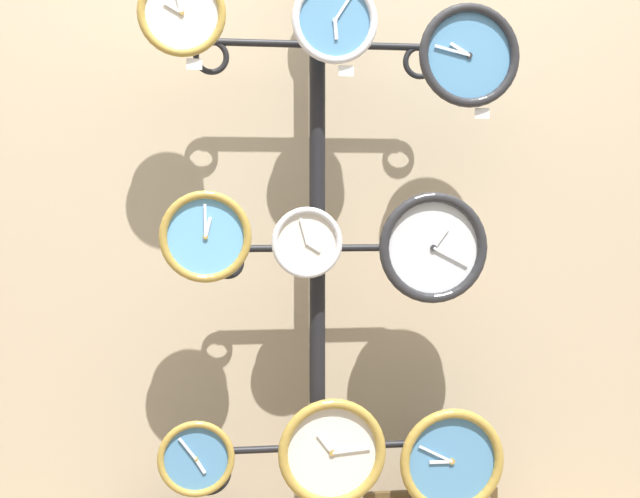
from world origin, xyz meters
TOP-DOWN VIEW (x-y plane):
  - shop_wall at (0.00, 0.57)m, footprint 4.40×0.04m
  - display_stand at (0.00, 0.41)m, footprint 0.74×0.38m
  - clock_top_left at (-0.36, 0.30)m, footprint 0.22×0.04m
  - clock_top_center at (0.03, 0.32)m, footprint 0.23×0.04m
  - clock_top_right at (0.39, 0.29)m, footprint 0.28×0.04m
  - clock_middle_left at (-0.31, 0.30)m, footprint 0.24×0.04m
  - clock_middle_center at (-0.04, 0.34)m, footprint 0.19×0.04m
  - clock_middle_right at (0.30, 0.32)m, footprint 0.30×0.04m
  - clock_bottom_left at (-0.34, 0.31)m, footprint 0.20×0.04m
  - clock_bottom_center at (0.03, 0.31)m, footprint 0.29×0.04m
  - clock_bottom_right at (0.36, 0.32)m, footprint 0.29×0.04m
  - price_tag_upper at (-0.33, 0.30)m, footprint 0.04×0.00m
  - price_tag_mid at (0.06, 0.31)m, footprint 0.04×0.00m
  - price_tag_lower at (0.43, 0.29)m, footprint 0.04×0.00m

SIDE VIEW (x-z plane):
  - clock_bottom_right at x=0.36m, z-range 0.37..0.66m
  - clock_bottom_left at x=-0.34m, z-range 0.45..0.65m
  - clock_bottom_center at x=0.03m, z-range 0.40..0.70m
  - display_stand at x=0.00m, z-range -0.28..1.67m
  - clock_middle_right at x=0.30m, z-range 0.95..1.25m
  - clock_middle_center at x=-0.04m, z-range 1.02..1.21m
  - clock_middle_left at x=-0.31m, z-range 1.01..1.25m
  - shop_wall at x=0.00m, z-range 0.00..2.80m
  - price_tag_lower at x=0.43m, z-range 1.45..1.47m
  - price_tag_mid at x=0.06m, z-range 1.55..1.58m
  - price_tag_upper at x=-0.33m, z-range 1.56..1.59m
  - clock_top_right at x=0.39m, z-range 1.47..1.75m
  - clock_top_center at x=0.03m, z-range 1.58..1.81m
  - clock_top_left at x=-0.36m, z-range 1.59..1.81m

